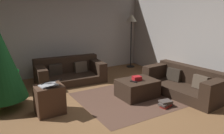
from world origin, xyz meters
TOP-DOWN VIEW (x-y plane):
  - ground_plane at (0.00, 0.00)m, footprint 6.40×6.40m
  - rear_partition at (0.00, 3.14)m, footprint 6.40×0.12m
  - corner_partition at (3.14, 0.00)m, footprint 0.12×6.40m
  - couch_left at (0.24, 2.25)m, footprint 1.88×1.11m
  - couch_right at (2.23, -0.10)m, footprint 1.01×1.92m
  - ottoman at (1.16, 0.35)m, footprint 0.85×0.66m
  - gift_box at (1.13, 0.34)m, footprint 0.20×0.18m
  - tv_remote at (1.00, 0.28)m, footprint 0.11×0.17m
  - side_table at (-0.80, 0.55)m, footprint 0.52×0.44m
  - laptop at (-0.79, 0.49)m, footprint 0.38×0.42m
  - book_stack at (1.33, -0.40)m, footprint 0.32×0.25m
  - corner_lamp at (2.66, 2.69)m, footprint 0.36×0.36m
  - area_rug at (1.16, 0.35)m, footprint 2.60×2.00m

SIDE VIEW (x-z plane):
  - ground_plane at x=0.00m, z-range 0.00..0.00m
  - area_rug at x=1.16m, z-range 0.00..0.01m
  - book_stack at x=1.33m, z-range 0.00..0.13m
  - ottoman at x=1.16m, z-range 0.00..0.40m
  - couch_left at x=0.24m, z-range -0.07..0.58m
  - couch_right at x=2.23m, z-range -0.06..0.58m
  - side_table at x=-0.80m, z-range 0.00..0.56m
  - tv_remote at x=1.00m, z-range 0.40..0.42m
  - gift_box at x=1.13m, z-range 0.40..0.50m
  - laptop at x=-0.79m, z-range 0.52..0.70m
  - rear_partition at x=0.00m, z-range 0.00..2.60m
  - corner_partition at x=3.14m, z-range 0.00..2.60m
  - corner_lamp at x=2.66m, z-range 0.64..2.45m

